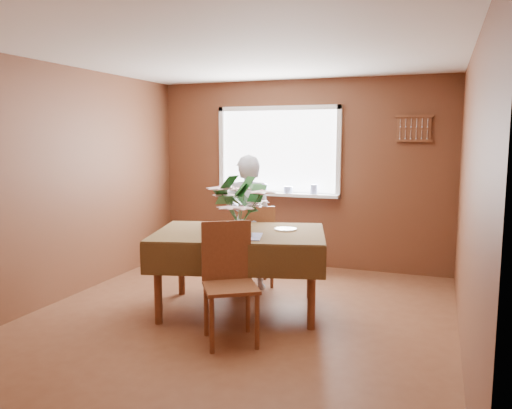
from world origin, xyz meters
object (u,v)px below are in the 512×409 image
(dining_table, at_px, (240,241))
(chair_near, at_px, (229,277))
(flower_bouquet, at_px, (240,201))
(seated_woman, at_px, (248,222))
(chair_far, at_px, (255,243))

(dining_table, distance_m, chair_near, 0.74)
(chair_near, bearing_deg, flower_bouquet, 68.80)
(dining_table, height_order, chair_near, chair_near)
(chair_near, relative_size, seated_woman, 0.66)
(chair_far, height_order, seated_woman, seated_woman)
(flower_bouquet, bearing_deg, chair_far, 101.76)
(dining_table, height_order, seated_woman, seated_woman)
(dining_table, xyz_separation_m, chair_near, (0.18, -0.70, -0.16))
(seated_woman, bearing_deg, chair_near, 94.99)
(chair_far, xyz_separation_m, seated_woman, (-0.06, -0.06, 0.25))
(chair_far, bearing_deg, chair_near, 69.13)
(chair_far, height_order, flower_bouquet, flower_bouquet)
(chair_far, bearing_deg, seated_woman, 10.48)
(chair_near, bearing_deg, seated_woman, 71.67)
(seated_woman, xyz_separation_m, flower_bouquet, (0.27, -0.92, 0.36))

